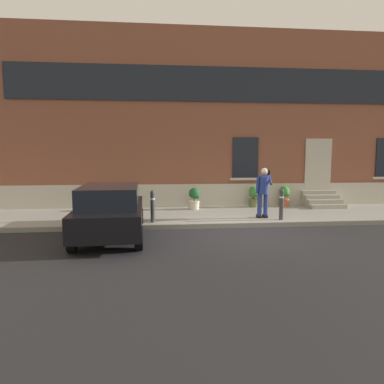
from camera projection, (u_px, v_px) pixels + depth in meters
The scene contains 13 objects.
ground_plane at pixel (243, 234), 10.40m from camera, with size 80.00×80.00×0.00m, color #232326.
sidewalk at pixel (225, 215), 13.17m from camera, with size 24.00×3.60×0.15m, color #99968E.
curb_edge at pixel (236, 225), 11.33m from camera, with size 24.00×0.12×0.15m, color gray.
building_facade at pixel (215, 122), 15.22m from camera, with size 24.00×1.52×7.50m.
entrance_stoop at pixel (321, 201), 14.87m from camera, with size 1.48×1.28×0.64m.
hatchback_car_black at pixel (111, 210), 9.88m from camera, with size 1.91×4.12×1.50m.
bollard_near_person at pixel (281, 203), 11.82m from camera, with size 0.15×0.15×1.04m.
bollard_far_left at pixel (153, 205), 11.39m from camera, with size 0.15×0.15×1.04m.
person_on_phone at pixel (263, 190), 12.05m from camera, with size 0.51×0.50×1.75m.
planter_charcoal at pixel (130, 199), 13.80m from camera, with size 0.44×0.44×0.86m.
planter_cream at pixel (194, 198), 14.07m from camera, with size 0.44×0.44×0.86m.
planter_olive at pixel (254, 196), 14.67m from camera, with size 0.44×0.44×0.86m.
planter_terracotta at pixel (284, 196), 14.81m from camera, with size 0.44×0.44×0.86m.
Camera 1 is at (-2.54, -10.00, 2.40)m, focal length 32.84 mm.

